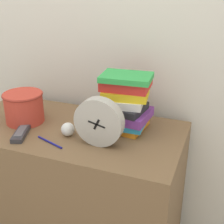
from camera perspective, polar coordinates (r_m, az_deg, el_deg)
The scene contains 8 objects.
wall_back at distance 1.57m, azimuth -2.84°, elevation 17.56°, with size 6.00×0.04×2.40m.
desk at distance 1.61m, azimuth -6.98°, elevation -14.70°, with size 1.01×0.51×0.74m.
desk_clock at distance 1.22m, azimuth -2.43°, elevation -1.87°, with size 0.20×0.05×0.20m.
book_stack at distance 1.35m, azimuth 2.20°, elevation 1.73°, with size 0.26×0.20×0.25m.
basket at distance 1.49m, azimuth -15.81°, elevation 1.00°, with size 0.18×0.18×0.14m.
tv_remote at distance 1.41m, azimuth -16.05°, elevation -3.34°, with size 0.11×0.19×0.02m.
crumpled_paper_ball at distance 1.34m, azimuth -8.08°, elevation -3.15°, with size 0.06×0.06×0.06m.
pen at distance 1.30m, azimuth -11.30°, elevation -5.44°, with size 0.14×0.06×0.01m.
Camera 1 is at (0.62, -0.85, 1.37)m, focal length 50.00 mm.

